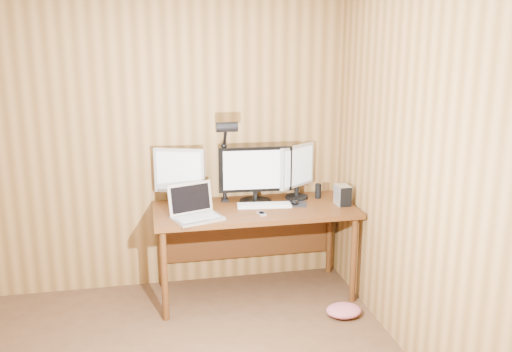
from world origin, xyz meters
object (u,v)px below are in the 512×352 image
object	(u,v)px
mouse	(294,202)
hard_drive	(343,195)
speaker	(318,191)
laptop	(195,210)
monitor_left	(179,175)
phone	(262,213)
monitor_right	(297,170)
keyboard	(264,205)
monitor_center	(255,174)
desk	(253,219)
desk_lamp	(226,150)

from	to	relation	value
mouse	hard_drive	bearing A→B (deg)	-5.86
speaker	laptop	bearing A→B (deg)	-163.71
monitor_left	phone	size ratio (longest dim) A/B	4.39
laptop	monitor_right	bearing A→B (deg)	1.23
monitor_right	keyboard	xyz separation A→B (m)	(-0.32, -0.17, -0.23)
monitor_right	laptop	world-z (taller)	monitor_right
monitor_center	monitor_left	distance (m)	0.61
desk	monitor_left	xyz separation A→B (m)	(-0.58, 0.12, 0.37)
monitor_center	laptop	distance (m)	0.63
monitor_left	mouse	world-z (taller)	monitor_left
monitor_left	hard_drive	distance (m)	1.32
desk_lamp	keyboard	bearing A→B (deg)	-37.59
desk	keyboard	distance (m)	0.17
mouse	desk_lamp	size ratio (longest dim) A/B	0.15
desk	keyboard	world-z (taller)	keyboard
monitor_center	mouse	xyz separation A→B (m)	(0.30, -0.11, -0.22)
monitor_center	desk_lamp	bearing A→B (deg)	-176.26
desk_lamp	monitor_center	bearing A→B (deg)	-15.48
hard_drive	desk_lamp	world-z (taller)	desk_lamp
monitor_left	monitor_right	distance (m)	0.97
monitor_left	monitor_right	size ratio (longest dim) A/B	1.02
hard_drive	monitor_right	bearing A→B (deg)	138.63
monitor_left	desk_lamp	size ratio (longest dim) A/B	0.63
mouse	speaker	distance (m)	0.28
monitor_right	mouse	size ratio (longest dim) A/B	4.14
mouse	speaker	size ratio (longest dim) A/B	0.89
monitor_left	desk_lamp	world-z (taller)	desk_lamp
speaker	desk_lamp	distance (m)	0.88
desk	desk_lamp	world-z (taller)	desk_lamp
monitor_left	keyboard	xyz separation A→B (m)	(0.66, -0.18, -0.24)
monitor_left	monitor_right	xyz separation A→B (m)	(0.97, -0.01, -0.01)
speaker	desk_lamp	world-z (taller)	desk_lamp
desk	keyboard	bearing A→B (deg)	-38.58
desk_lamp	hard_drive	bearing A→B (deg)	-27.92
phone	speaker	xyz separation A→B (m)	(0.56, 0.33, 0.05)
monitor_left	laptop	xyz separation A→B (m)	(0.08, -0.36, -0.19)
hard_drive	speaker	distance (m)	0.26
keyboard	phone	world-z (taller)	keyboard
monitor_left	speaker	bearing A→B (deg)	17.68
monitor_left	speaker	size ratio (longest dim) A/B	3.75
laptop	speaker	world-z (taller)	laptop
keyboard	mouse	size ratio (longest dim) A/B	4.06
monitor_center	mouse	size ratio (longest dim) A/B	5.47
desk	mouse	size ratio (longest dim) A/B	14.62
phone	monitor_left	bearing A→B (deg)	141.95
laptop	desk	bearing A→B (deg)	5.76
monitor_center	hard_drive	distance (m)	0.73
desk	monitor_right	size ratio (longest dim) A/B	3.53
laptop	hard_drive	xyz separation A→B (m)	(1.20, 0.09, 0.02)
monitor_right	phone	world-z (taller)	monitor_right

